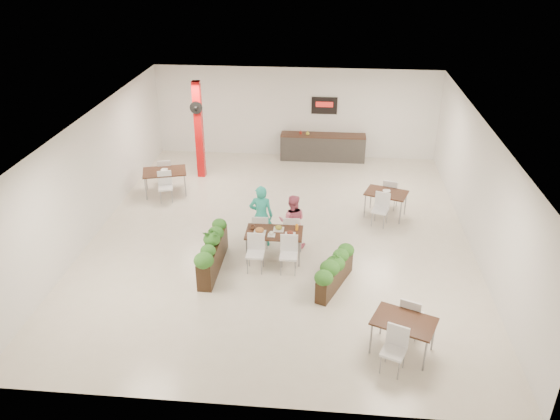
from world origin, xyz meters
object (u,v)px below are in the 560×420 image
object	(u,v)px
diner_woman	(292,221)
side_table_a	(165,174)
service_counter	(323,147)
main_table	(274,236)
side_table_c	(404,326)
side_table_b	(386,196)
diner_man	(261,216)
red_column	(199,129)
planter_left	(212,249)
planter_right	(335,269)

from	to	relation	value
diner_woman	side_table_a	bearing A→B (deg)	-34.81
service_counter	diner_woman	bearing A→B (deg)	-95.98
main_table	side_table_c	world-z (taller)	same
diner_woman	side_table_b	xyz separation A→B (m)	(2.54, 1.92, -0.10)
side_table_a	service_counter	bearing A→B (deg)	17.87
main_table	diner_woman	bearing A→B (deg)	57.97
diner_man	main_table	bearing A→B (deg)	120.40
service_counter	side_table_b	size ratio (longest dim) A/B	1.80
red_column	service_counter	world-z (taller)	red_column
diner_man	side_table_b	distance (m)	3.86
main_table	side_table_b	xyz separation A→B (m)	(2.95, 2.58, -0.01)
service_counter	main_table	bearing A→B (deg)	-98.80
planter_left	side_table_b	xyz separation A→B (m)	(4.37, 3.17, 0.09)
diner_woman	planter_left	bearing A→B (deg)	33.81
diner_man	side_table_a	world-z (taller)	diner_man
service_counter	diner_woman	xyz separation A→B (m)	(-0.65, -6.16, 0.23)
main_table	side_table_a	xyz separation A→B (m)	(-3.76, 3.51, 0.00)
service_counter	planter_right	size ratio (longest dim) A/B	1.84
service_counter	planter_right	xyz separation A→B (m)	(0.46, -7.91, -0.01)
diner_man	side_table_b	xyz separation A→B (m)	(3.34, 1.92, -0.21)
diner_man	planter_right	size ratio (longest dim) A/B	1.03
service_counter	diner_man	world-z (taller)	service_counter
service_counter	side_table_a	size ratio (longest dim) A/B	1.79
planter_left	side_table_a	distance (m)	4.72
service_counter	diner_woman	distance (m)	6.20
diner_man	side_table_c	size ratio (longest dim) A/B	1.01
main_table	planter_right	distance (m)	1.88
diner_woman	side_table_a	xyz separation A→B (m)	(-4.17, 2.86, -0.08)
main_table	side_table_c	xyz separation A→B (m)	(2.82, -3.18, -0.01)
planter_right	side_table_c	size ratio (longest dim) A/B	0.98
red_column	planter_right	size ratio (longest dim) A/B	1.96
main_table	side_table_a	distance (m)	5.15
side_table_a	side_table_b	bearing A→B (deg)	-24.53
side_table_c	main_table	bearing A→B (deg)	153.86
diner_woman	planter_right	world-z (taller)	diner_woman
planter_left	side_table_c	world-z (taller)	planter_left
diner_woman	side_table_c	world-z (taller)	diner_woman
service_counter	side_table_c	world-z (taller)	service_counter
service_counter	side_table_c	xyz separation A→B (m)	(1.77, -10.00, 0.13)
main_table	side_table_a	world-z (taller)	same
service_counter	side_table_b	world-z (taller)	service_counter
main_table	red_column	bearing A→B (deg)	120.70
service_counter	red_column	bearing A→B (deg)	-155.00
diner_man	planter_right	xyz separation A→B (m)	(1.91, -1.75, -0.36)
side_table_a	side_table_c	size ratio (longest dim) A/B	1.01
planter_right	diner_man	bearing A→B (deg)	137.56
red_column	side_table_a	bearing A→B (deg)	-119.56
red_column	side_table_b	bearing A→B (deg)	-21.98
diner_man	side_table_b	size ratio (longest dim) A/B	1.01
diner_woman	planter_right	bearing A→B (deg)	122.04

